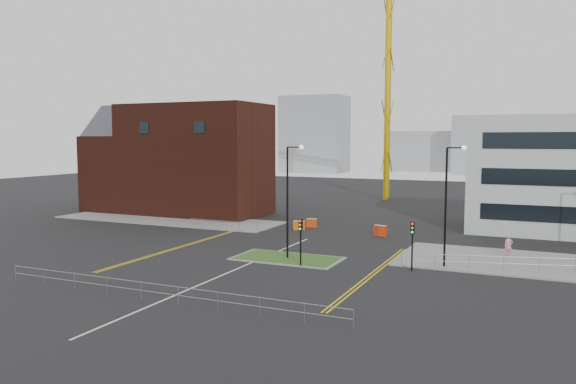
# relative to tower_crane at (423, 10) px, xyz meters

# --- Properties ---
(ground) EXTENTS (200.00, 200.00, 0.00)m
(ground) POSITION_rel_tower_crane_xyz_m (-3.39, -53.87, -28.86)
(ground) COLOR black
(ground) RESTS_ON ground
(pavement_left) EXTENTS (28.00, 8.00, 0.12)m
(pavement_left) POSITION_rel_tower_crane_xyz_m (-23.39, -31.87, -28.80)
(pavement_left) COLOR slate
(pavement_left) RESTS_ON ground
(pavement_right) EXTENTS (24.00, 10.00, 0.12)m
(pavement_right) POSITION_rel_tower_crane_xyz_m (18.61, -39.87, -28.80)
(pavement_right) COLOR slate
(pavement_right) RESTS_ON ground
(island_kerb) EXTENTS (8.60, 4.60, 0.08)m
(island_kerb) POSITION_rel_tower_crane_xyz_m (-1.39, -45.87, -28.82)
(island_kerb) COLOR slate
(island_kerb) RESTS_ON ground
(grass_island) EXTENTS (8.00, 4.00, 0.12)m
(grass_island) POSITION_rel_tower_crane_xyz_m (-1.39, -45.87, -28.80)
(grass_island) COLOR #2C521B
(grass_island) RESTS_ON ground
(brick_building) EXTENTS (24.20, 10.07, 14.24)m
(brick_building) POSITION_rel_tower_crane_xyz_m (-26.36, -25.87, -22.01)
(brick_building) COLOR #401810
(brick_building) RESTS_ON ground
(tower_crane) EXTENTS (52.08, 11.85, 42.11)m
(tower_crane) POSITION_rel_tower_crane_xyz_m (0.00, 0.00, 0.00)
(tower_crane) COLOR gold
(tower_crane) RESTS_ON ground
(streetlamp_island) EXTENTS (1.46, 0.36, 9.18)m
(streetlamp_island) POSITION_rel_tower_crane_xyz_m (-1.17, -45.87, -23.45)
(streetlamp_island) COLOR black
(streetlamp_island) RESTS_ON ground
(streetlamp_right_near) EXTENTS (1.46, 0.36, 9.18)m
(streetlamp_right_near) POSITION_rel_tower_crane_xyz_m (10.83, -43.87, -23.45)
(streetlamp_right_near) COLOR black
(streetlamp_right_near) RESTS_ON ground
(traffic_light_island) EXTENTS (0.28, 0.33, 3.65)m
(traffic_light_island) POSITION_rel_tower_crane_xyz_m (0.61, -47.89, -26.29)
(traffic_light_island) COLOR black
(traffic_light_island) RESTS_ON ground
(traffic_light_right) EXTENTS (0.28, 0.33, 3.65)m
(traffic_light_right) POSITION_rel_tower_crane_xyz_m (8.61, -45.89, -26.29)
(traffic_light_right) COLOR black
(traffic_light_right) RESTS_ON ground
(railing_front) EXTENTS (24.05, 0.05, 1.10)m
(railing_front) POSITION_rel_tower_crane_xyz_m (-3.39, -59.87, -28.08)
(railing_front) COLOR gray
(railing_front) RESTS_ON ground
(railing_left) EXTENTS (6.05, 0.05, 1.10)m
(railing_left) POSITION_rel_tower_crane_xyz_m (-14.39, -35.87, -28.11)
(railing_left) COLOR gray
(railing_left) RESTS_ON ground
(railing_right) EXTENTS (19.05, 5.05, 1.10)m
(railing_right) POSITION_rel_tower_crane_xyz_m (17.11, -42.37, -28.08)
(railing_right) COLOR gray
(railing_right) RESTS_ON ground
(centre_line) EXTENTS (0.15, 30.00, 0.01)m
(centre_line) POSITION_rel_tower_crane_xyz_m (-3.39, -51.87, -28.85)
(centre_line) COLOR silver
(centre_line) RESTS_ON ground
(yellow_left_a) EXTENTS (0.12, 24.00, 0.01)m
(yellow_left_a) POSITION_rel_tower_crane_xyz_m (-12.39, -43.87, -28.85)
(yellow_left_a) COLOR gold
(yellow_left_a) RESTS_ON ground
(yellow_left_b) EXTENTS (0.12, 24.00, 0.01)m
(yellow_left_b) POSITION_rel_tower_crane_xyz_m (-12.09, -43.87, -28.85)
(yellow_left_b) COLOR gold
(yellow_left_b) RESTS_ON ground
(yellow_right_a) EXTENTS (0.12, 20.00, 0.01)m
(yellow_right_a) POSITION_rel_tower_crane_xyz_m (6.11, -47.87, -28.85)
(yellow_right_a) COLOR gold
(yellow_right_a) RESTS_ON ground
(yellow_right_b) EXTENTS (0.12, 20.00, 0.01)m
(yellow_right_b) POSITION_rel_tower_crane_xyz_m (6.41, -47.87, -28.85)
(yellow_right_b) COLOR gold
(yellow_right_b) RESTS_ON ground
(skyline_a) EXTENTS (18.00, 12.00, 22.00)m
(skyline_a) POSITION_rel_tower_crane_xyz_m (-43.39, 66.13, -17.86)
(skyline_a) COLOR gray
(skyline_a) RESTS_ON ground
(skyline_b) EXTENTS (24.00, 12.00, 16.00)m
(skyline_b) POSITION_rel_tower_crane_xyz_m (6.61, 76.13, -20.86)
(skyline_b) COLOR gray
(skyline_b) RESTS_ON ground
(skyline_d) EXTENTS (30.00, 12.00, 12.00)m
(skyline_d) POSITION_rel_tower_crane_xyz_m (-11.39, 86.13, -22.86)
(skyline_d) COLOR gray
(skyline_d) RESTS_ON ground
(pedestrian) EXTENTS (0.78, 0.65, 1.84)m
(pedestrian) POSITION_rel_tower_crane_xyz_m (14.79, -37.69, -27.94)
(pedestrian) COLOR pink
(pedestrian) RESTS_ON ground
(barrier_left) EXTENTS (1.27, 0.71, 1.02)m
(barrier_left) POSITION_rel_tower_crane_xyz_m (-6.17, -32.29, -28.31)
(barrier_left) COLOR #D75B0B
(barrier_left) RESTS_ON ground
(barrier_mid) EXTENTS (1.17, 0.47, 0.96)m
(barrier_mid) POSITION_rel_tower_crane_xyz_m (-5.70, -29.87, -28.34)
(barrier_mid) COLOR red
(barrier_mid) RESTS_ON ground
(barrier_right) EXTENTS (1.33, 0.69, 1.07)m
(barrier_right) POSITION_rel_tower_crane_xyz_m (2.61, -32.22, -28.28)
(barrier_right) COLOR red
(barrier_right) RESTS_ON ground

